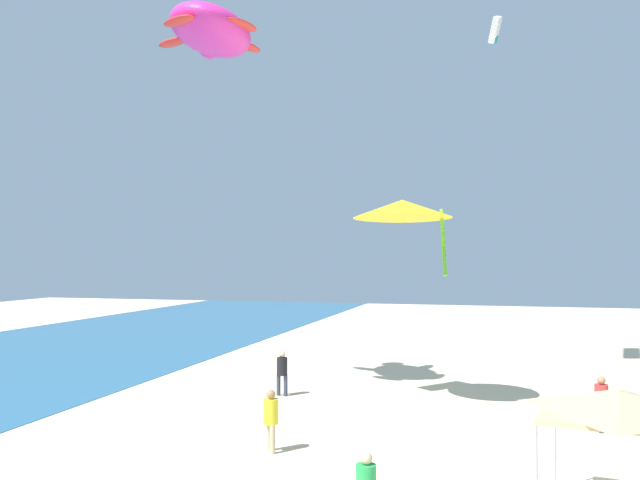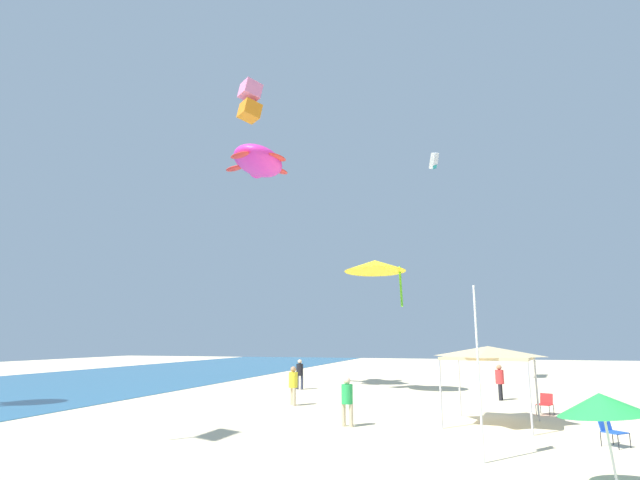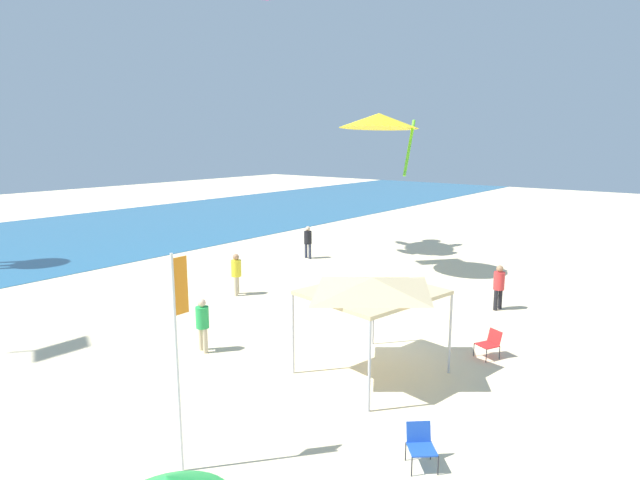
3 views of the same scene
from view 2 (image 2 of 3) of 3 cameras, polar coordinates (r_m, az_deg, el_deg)
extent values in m
cube|color=beige|center=(21.92, 16.18, -18.69)|extent=(120.00, 120.00, 0.10)
cylinder|color=#B7B7BC|center=(18.30, 22.61, -16.13)|extent=(0.07, 0.07, 2.29)
cylinder|color=#B7B7BC|center=(21.52, 23.24, -15.20)|extent=(0.07, 0.07, 2.29)
cylinder|color=#B7B7BC|center=(18.75, 13.45, -16.51)|extent=(0.07, 0.07, 2.29)
cylinder|color=#B7B7BC|center=(21.90, 15.45, -15.59)|extent=(0.07, 0.07, 2.29)
cube|color=#D1B784|center=(19.99, 18.49, -12.47)|extent=(3.79, 3.49, 0.10)
pyramid|color=#D1B784|center=(19.98, 18.44, -11.80)|extent=(3.71, 3.42, 0.36)
cylinder|color=silver|center=(12.36, 29.84, -19.28)|extent=(0.08, 0.21, 1.91)
cone|color=green|center=(12.25, 29.09, -15.85)|extent=(1.75, 1.77, 0.60)
cylinder|color=black|center=(23.19, 23.18, -17.19)|extent=(0.02, 0.02, 0.40)
cylinder|color=black|center=(23.02, 24.46, -17.15)|extent=(0.02, 0.02, 0.40)
cylinder|color=black|center=(23.67, 23.60, -17.02)|extent=(0.02, 0.02, 0.40)
cylinder|color=black|center=(23.51, 24.86, -16.97)|extent=(0.02, 0.02, 0.40)
cube|color=red|center=(23.32, 23.98, -16.60)|extent=(0.69, 0.69, 0.03)
cube|color=red|center=(23.58, 24.17, -16.00)|extent=(0.33, 0.50, 0.41)
cylinder|color=black|center=(17.18, 30.59, -19.03)|extent=(0.02, 0.02, 0.40)
cylinder|color=black|center=(17.60, 31.58, -18.71)|extent=(0.02, 0.02, 0.40)
cylinder|color=black|center=(17.48, 29.10, -19.01)|extent=(0.02, 0.02, 0.40)
cylinder|color=black|center=(17.89, 30.11, -18.70)|extent=(0.02, 0.02, 0.40)
cube|color=blue|center=(17.50, 30.28, -18.22)|extent=(0.73, 0.73, 0.03)
cube|color=blue|center=(17.64, 29.40, -17.54)|extent=(0.43, 0.45, 0.41)
cylinder|color=silver|center=(13.90, 17.44, -13.94)|extent=(0.06, 0.06, 4.39)
cube|color=orange|center=(14.07, 17.06, -7.61)|extent=(0.30, 0.02, 1.10)
cylinder|color=#33384C|center=(32.02, -2.57, -15.75)|extent=(0.16, 0.16, 0.81)
cylinder|color=#33384C|center=(31.88, -2.05, -15.77)|extent=(0.16, 0.16, 0.81)
cylinder|color=black|center=(31.90, -2.30, -14.41)|extent=(0.42, 0.42, 0.70)
sphere|color=beige|center=(31.87, -2.29, -13.54)|extent=(0.26, 0.26, 0.26)
cylinder|color=#C6B28C|center=(24.59, -3.17, -17.17)|extent=(0.16, 0.16, 0.80)
cylinder|color=#C6B28C|center=(24.29, -2.93, -17.25)|extent=(0.16, 0.16, 0.80)
cylinder|color=yellow|center=(24.37, -3.03, -15.46)|extent=(0.42, 0.42, 0.69)
sphere|color=#A87A56|center=(24.34, -3.02, -14.34)|extent=(0.26, 0.26, 0.26)
cylinder|color=#C6B28C|center=(18.70, 3.52, -19.14)|extent=(0.15, 0.15, 0.76)
cylinder|color=#C6B28C|center=(18.84, 2.67, -19.09)|extent=(0.15, 0.15, 0.76)
cylinder|color=green|center=(18.69, 3.07, -16.95)|extent=(0.40, 0.40, 0.66)
sphere|color=beige|center=(18.64, 3.06, -15.55)|extent=(0.25, 0.25, 0.25)
cylinder|color=black|center=(28.09, 19.74, -15.81)|extent=(0.15, 0.15, 0.79)
cylinder|color=black|center=(27.79, 19.64, -15.87)|extent=(0.15, 0.15, 0.79)
cylinder|color=red|center=(27.88, 19.59, -14.33)|extent=(0.41, 0.41, 0.69)
sphere|color=#A87A56|center=(27.85, 19.52, -13.36)|extent=(0.26, 0.26, 0.26)
cube|color=white|center=(39.73, 12.75, 8.74)|extent=(4.04, 0.68, 2.43)
cube|color=teal|center=(39.56, 12.78, 8.04)|extent=(3.09, 0.29, 1.36)
cone|color=yellow|center=(30.10, 6.21, -2.91)|extent=(4.27, 4.25, 0.83)
cylinder|color=#66D82D|center=(30.02, 9.09, -5.14)|extent=(1.28, 0.37, 2.48)
cube|color=pink|center=(30.72, -7.87, 16.30)|extent=(1.56, 1.54, 1.10)
cube|color=orange|center=(30.17, -7.93, 14.20)|extent=(1.56, 1.54, 1.10)
ellipsoid|color=#E02D9E|center=(33.52, -7.01, 8.82)|extent=(5.28, 4.97, 2.31)
sphere|color=#E02D9E|center=(35.76, -7.14, 7.73)|extent=(1.05, 1.05, 1.05)
ellipsoid|color=red|center=(34.56, -9.61, 7.97)|extent=(1.28, 1.75, 0.23)
ellipsoid|color=red|center=(34.63, -4.57, 7.80)|extent=(1.74, 1.05, 0.23)
ellipsoid|color=red|center=(32.15, -9.03, 9.43)|extent=(1.28, 1.75, 0.23)
ellipsoid|color=red|center=(32.21, -4.84, 9.29)|extent=(1.74, 1.05, 0.23)
camera|label=1|loc=(6.06, -1.49, 13.27)|focal=37.11mm
camera|label=3|loc=(12.00, 59.38, 11.15)|focal=30.13mm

